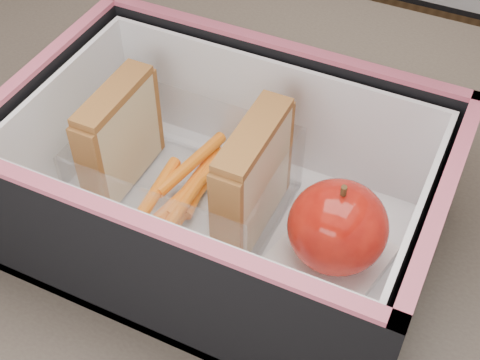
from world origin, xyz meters
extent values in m
cube|color=brown|center=(0.00, 0.00, 0.73)|extent=(1.20, 0.80, 0.03)
cube|color=#382D26|center=(-0.55, 0.35, 0.36)|extent=(0.05, 0.05, 0.72)
cube|color=#D6C089|center=(-0.15, -0.01, 0.81)|extent=(0.01, 0.08, 0.09)
cube|color=#BB6272|center=(-0.14, -0.01, 0.81)|extent=(0.01, 0.08, 0.08)
cube|color=#D6C089|center=(-0.13, -0.01, 0.81)|extent=(0.01, 0.08, 0.09)
cube|color=brown|center=(-0.14, -0.01, 0.86)|extent=(0.02, 0.09, 0.01)
cube|color=#D6C089|center=(-0.02, -0.01, 0.82)|extent=(0.01, 0.09, 0.10)
cube|color=#BB6272|center=(-0.02, -0.01, 0.81)|extent=(0.01, 0.09, 0.09)
cube|color=#D6C089|center=(-0.01, -0.01, 0.82)|extent=(0.01, 0.09, 0.10)
cube|color=brown|center=(-0.02, -0.01, 0.87)|extent=(0.03, 0.09, 0.01)
cylinder|color=orange|center=(-0.07, 0.01, 0.77)|extent=(0.02, 0.09, 0.01)
cylinder|color=orange|center=(-0.07, -0.01, 0.79)|extent=(0.01, 0.08, 0.01)
cylinder|color=orange|center=(-0.08, 0.01, 0.80)|extent=(0.03, 0.09, 0.01)
cylinder|color=orange|center=(-0.07, 0.02, 0.77)|extent=(0.02, 0.09, 0.01)
cylinder|color=orange|center=(-0.07, -0.01, 0.79)|extent=(0.03, 0.09, 0.01)
cylinder|color=orange|center=(-0.09, -0.04, 0.80)|extent=(0.02, 0.09, 0.01)
cylinder|color=orange|center=(-0.07, -0.03, 0.77)|extent=(0.01, 0.08, 0.01)
cylinder|color=orange|center=(-0.07, 0.00, 0.79)|extent=(0.01, 0.08, 0.01)
cube|color=white|center=(0.06, -0.02, 0.77)|extent=(0.10, 0.10, 0.01)
ellipsoid|color=maroon|center=(0.06, -0.01, 0.81)|extent=(0.09, 0.09, 0.07)
cylinder|color=#4A351A|center=(0.06, -0.01, 0.85)|extent=(0.01, 0.01, 0.01)
camera|label=1|loc=(0.13, -0.34, 1.20)|focal=50.00mm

